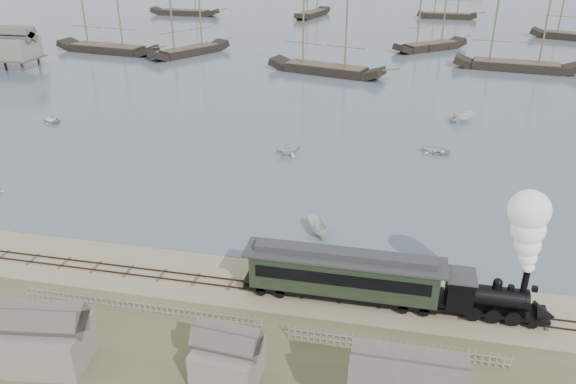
# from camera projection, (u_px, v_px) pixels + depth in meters

# --- Properties ---
(ground) EXTENTS (600.00, 600.00, 0.00)m
(ground) POSITION_uv_depth(u_px,v_px,m) (249.00, 272.00, 47.16)
(ground) COLOR tan
(ground) RESTS_ON ground
(harbor_water) EXTENTS (600.00, 336.00, 0.06)m
(harbor_water) POSITION_uv_depth(u_px,v_px,m) (379.00, 8.00, 197.34)
(harbor_water) COLOR #435160
(harbor_water) RESTS_ON ground
(rail_track) EXTENTS (120.00, 1.80, 0.16)m
(rail_track) POSITION_uv_depth(u_px,v_px,m) (242.00, 285.00, 45.37)
(rail_track) COLOR #32201B
(rail_track) RESTS_ON ground
(picket_fence_west) EXTENTS (19.00, 0.10, 1.20)m
(picket_fence_west) POSITION_uv_depth(u_px,v_px,m) (141.00, 313.00, 42.19)
(picket_fence_west) COLOR slate
(picket_fence_west) RESTS_ON ground
(picket_fence_east) EXTENTS (15.00, 0.10, 1.20)m
(picket_fence_east) POSITION_uv_depth(u_px,v_px,m) (396.00, 353.00, 38.19)
(picket_fence_east) COLOR slate
(picket_fence_east) RESTS_ON ground
(shed_left) EXTENTS (5.00, 4.00, 4.10)m
(shed_left) POSITION_uv_depth(u_px,v_px,m) (53.00, 361.00, 37.54)
(shed_left) COLOR slate
(shed_left) RESTS_ON ground
(shed_mid) EXTENTS (4.00, 3.50, 3.60)m
(shed_mid) POSITION_uv_depth(u_px,v_px,m) (229.00, 377.00, 36.18)
(shed_mid) COLOR slate
(shed_mid) RESTS_ON ground
(locomotive) EXTENTS (7.95, 2.97, 9.91)m
(locomotive) POSITION_uv_depth(u_px,v_px,m) (516.00, 266.00, 39.63)
(locomotive) COLOR black
(locomotive) RESTS_ON ground
(passenger_coach) EXTENTS (15.31, 2.95, 3.72)m
(passenger_coach) POSITION_uv_depth(u_px,v_px,m) (343.00, 273.00, 42.87)
(passenger_coach) COLOR black
(passenger_coach) RESTS_ON ground
(beached_dinghy) EXTENTS (4.12, 4.85, 0.85)m
(beached_dinghy) POSITION_uv_depth(u_px,v_px,m) (282.00, 264.00, 47.47)
(beached_dinghy) COLOR silver
(beached_dinghy) RESTS_ON ground
(rowboat_1) EXTENTS (4.20, 4.34, 1.75)m
(rowboat_1) POSITION_uv_depth(u_px,v_px,m) (289.00, 148.00, 70.83)
(rowboat_1) COLOR silver
(rowboat_1) RESTS_ON harbor_water
(rowboat_2) EXTENTS (3.70, 2.79, 1.35)m
(rowboat_2) POSITION_uv_depth(u_px,v_px,m) (317.00, 227.00, 52.63)
(rowboat_2) COLOR silver
(rowboat_2) RESTS_ON harbor_water
(rowboat_3) EXTENTS (3.69, 4.43, 0.79)m
(rowboat_3) POSITION_uv_depth(u_px,v_px,m) (437.00, 150.00, 71.41)
(rowboat_3) COLOR silver
(rowboat_3) RESTS_ON harbor_water
(rowboat_4) EXTENTS (4.53, 4.58, 1.83)m
(rowboat_4) POSITION_uv_depth(u_px,v_px,m) (534.00, 215.00, 54.37)
(rowboat_4) COLOR silver
(rowboat_4) RESTS_ON harbor_water
(rowboat_5) EXTENTS (3.68, 3.84, 1.49)m
(rowboat_5) POSITION_uv_depth(u_px,v_px,m) (465.00, 117.00, 82.81)
(rowboat_5) COLOR silver
(rowboat_5) RESTS_ON harbor_water
(rowboat_6) EXTENTS (4.10, 4.57, 0.78)m
(rowboat_6) POSITION_uv_depth(u_px,v_px,m) (51.00, 119.00, 82.94)
(rowboat_6) COLOR silver
(rowboat_6) RESTS_ON harbor_water
(rowboat_7) EXTENTS (2.80, 2.44, 1.43)m
(rowboat_7) POSITION_uv_depth(u_px,v_px,m) (454.00, 117.00, 82.89)
(rowboat_7) COLOR silver
(rowboat_7) RESTS_ON harbor_water
(schooner_0) EXTENTS (25.57, 9.60, 20.00)m
(schooner_0) POSITION_uv_depth(u_px,v_px,m) (102.00, 7.00, 124.29)
(schooner_0) COLOR black
(schooner_0) RESTS_ON harbor_water
(schooner_1) EXTENTS (14.43, 19.70, 20.00)m
(schooner_1) POSITION_uv_depth(u_px,v_px,m) (187.00, 9.00, 121.85)
(schooner_1) COLOR black
(schooner_1) RESTS_ON harbor_water
(schooner_2) EXTENTS (23.96, 11.59, 20.00)m
(schooner_2) POSITION_uv_depth(u_px,v_px,m) (327.00, 21.00, 105.89)
(schooner_2) COLOR black
(schooner_2) RESTS_ON harbor_water
(schooner_3) EXTENTS (17.65, 16.12, 20.00)m
(schooner_3) POSITION_uv_depth(u_px,v_px,m) (435.00, 5.00, 126.81)
(schooner_3) COLOR black
(schooner_3) RESTS_ON harbor_water
(schooner_4) EXTENTS (24.57, 8.63, 20.00)m
(schooner_4) POSITION_uv_depth(u_px,v_px,m) (524.00, 19.00, 108.55)
(schooner_4) COLOR black
(schooner_4) RESTS_ON harbor_water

